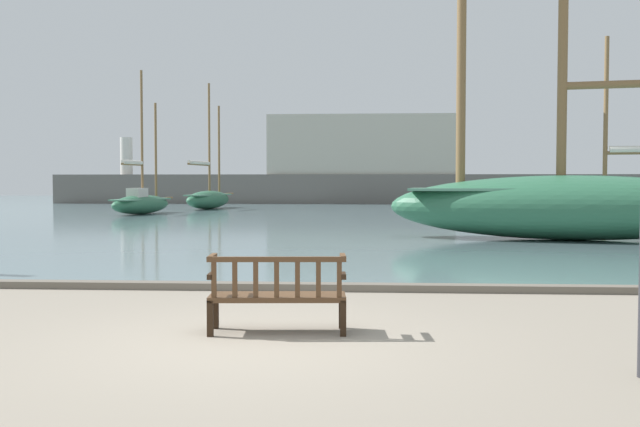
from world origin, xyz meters
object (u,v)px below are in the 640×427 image
Objects in this scene: park_bench at (278,293)px; sailboat_distant_harbor at (141,202)px; sailboat_mid_starboard at (569,201)px; sailboat_nearest_port at (609,193)px; sailboat_mid_port at (209,198)px.

sailboat_distant_harbor is at bearing 110.55° from park_bench.
sailboat_mid_starboard reaches higher than sailboat_distant_harbor.
park_bench is at bearing -113.65° from sailboat_nearest_port.
park_bench is at bearing -118.10° from sailboat_mid_starboard.
sailboat_distant_harbor is 0.96× the size of sailboat_mid_port.
sailboat_nearest_port reaches higher than sailboat_distant_harbor.
park_bench is 14.96m from sailboat_mid_starboard.
sailboat_distant_harbor is at bearing -165.76° from sailboat_nearest_port.
sailboat_nearest_port is 25.00m from sailboat_mid_port.
sailboat_mid_starboard is 24.77m from sailboat_nearest_port.
sailboat_nearest_port is at bearing 69.03° from sailboat_mid_starboard.
park_bench is 39.64m from sailboat_nearest_port.
park_bench is 0.15× the size of sailboat_nearest_port.
sailboat_mid_port is (-24.98, 0.94, -0.34)m from sailboat_nearest_port.
sailboat_mid_starboard is 1.76× the size of sailboat_mid_port.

